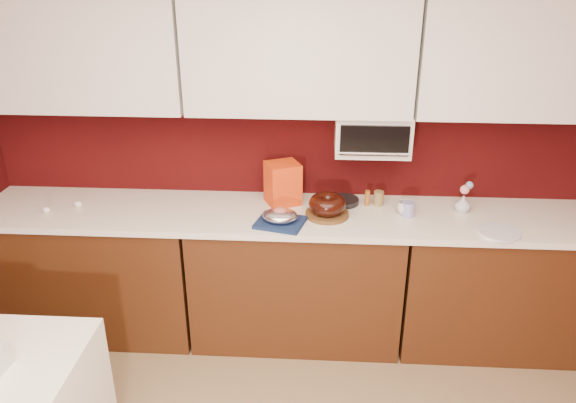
% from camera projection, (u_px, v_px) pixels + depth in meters
% --- Properties ---
extents(wall_back, '(4.00, 0.02, 2.50)m').
position_uv_depth(wall_back, '(299.00, 143.00, 3.61)').
color(wall_back, '#3B0808').
rests_on(wall_back, floor).
extents(base_cabinet_left, '(1.31, 0.58, 0.86)m').
position_uv_depth(base_cabinet_left, '(97.00, 271.00, 3.74)').
color(base_cabinet_left, '#43210D').
rests_on(base_cabinet_left, floor).
extents(base_cabinet_center, '(1.31, 0.58, 0.86)m').
position_uv_depth(base_cabinet_center, '(296.00, 278.00, 3.67)').
color(base_cabinet_center, '#43210D').
rests_on(base_cabinet_center, floor).
extents(base_cabinet_right, '(1.31, 0.58, 0.86)m').
position_uv_depth(base_cabinet_right, '(504.00, 284.00, 3.59)').
color(base_cabinet_right, '#43210D').
rests_on(base_cabinet_right, floor).
extents(countertop, '(4.00, 0.62, 0.04)m').
position_uv_depth(countertop, '(297.00, 216.00, 3.48)').
color(countertop, white).
rests_on(countertop, base_cabinet_center).
extents(upper_cabinet_left, '(1.31, 0.33, 0.70)m').
position_uv_depth(upper_cabinet_left, '(72.00, 50.00, 3.29)').
color(upper_cabinet_left, white).
rests_on(upper_cabinet_left, wall_back).
extents(upper_cabinet_center, '(1.31, 0.33, 0.70)m').
position_uv_depth(upper_cabinet_center, '(299.00, 52.00, 3.22)').
color(upper_cabinet_center, white).
rests_on(upper_cabinet_center, wall_back).
extents(upper_cabinet_right, '(1.31, 0.33, 0.70)m').
position_uv_depth(upper_cabinet_right, '(536.00, 55.00, 3.14)').
color(upper_cabinet_right, white).
rests_on(upper_cabinet_right, wall_back).
extents(toaster_oven, '(0.45, 0.30, 0.25)m').
position_uv_depth(toaster_oven, '(372.00, 132.00, 3.40)').
color(toaster_oven, white).
rests_on(toaster_oven, upper_cabinet_center).
extents(toaster_oven_door, '(0.40, 0.02, 0.18)m').
position_uv_depth(toaster_oven_door, '(374.00, 141.00, 3.26)').
color(toaster_oven_door, black).
rests_on(toaster_oven_door, toaster_oven).
extents(toaster_oven_handle, '(0.42, 0.02, 0.02)m').
position_uv_depth(toaster_oven_handle, '(374.00, 154.00, 3.28)').
color(toaster_oven_handle, silver).
rests_on(toaster_oven_handle, toaster_oven).
extents(cake_base, '(0.33, 0.33, 0.02)m').
position_uv_depth(cake_base, '(327.00, 214.00, 3.43)').
color(cake_base, brown).
rests_on(cake_base, countertop).
extents(bundt_cake, '(0.26, 0.26, 0.09)m').
position_uv_depth(bundt_cake, '(327.00, 204.00, 3.40)').
color(bundt_cake, black).
rests_on(bundt_cake, cake_base).
extents(navy_towel, '(0.32, 0.29, 0.02)m').
position_uv_depth(navy_towel, '(280.00, 222.00, 3.33)').
color(navy_towel, '#14254C').
rests_on(navy_towel, countertop).
extents(foil_ham_nest, '(0.26, 0.24, 0.08)m').
position_uv_depth(foil_ham_nest, '(280.00, 216.00, 3.31)').
color(foil_ham_nest, white).
rests_on(foil_ham_nest, navy_towel).
extents(roasted_ham, '(0.11, 0.10, 0.06)m').
position_uv_depth(roasted_ham, '(280.00, 212.00, 3.30)').
color(roasted_ham, '#C06358').
rests_on(roasted_ham, foil_ham_nest).
extents(pandoro_box, '(0.25, 0.25, 0.27)m').
position_uv_depth(pandoro_box, '(283.00, 183.00, 3.56)').
color(pandoro_box, red).
rests_on(pandoro_box, countertop).
extents(dark_pan, '(0.24, 0.24, 0.03)m').
position_uv_depth(dark_pan, '(344.00, 201.00, 3.60)').
color(dark_pan, black).
rests_on(dark_pan, countertop).
extents(coffee_mug, '(0.13, 0.13, 0.10)m').
position_uv_depth(coffee_mug, '(406.00, 207.00, 3.43)').
color(coffee_mug, white).
rests_on(coffee_mug, countertop).
extents(blue_jar, '(0.09, 0.09, 0.09)m').
position_uv_depth(blue_jar, '(408.00, 209.00, 3.42)').
color(blue_jar, '#1C2F9D').
rests_on(blue_jar, countertop).
extents(flower_vase, '(0.10, 0.10, 0.12)m').
position_uv_depth(flower_vase, '(463.00, 203.00, 3.47)').
color(flower_vase, silver).
rests_on(flower_vase, countertop).
extents(flower_pink, '(0.06, 0.06, 0.06)m').
position_uv_depth(flower_pink, '(465.00, 190.00, 3.43)').
color(flower_pink, pink).
rests_on(flower_pink, flower_vase).
extents(flower_blue, '(0.05, 0.05, 0.05)m').
position_uv_depth(flower_blue, '(469.00, 185.00, 3.44)').
color(flower_blue, '#7CA1C7').
rests_on(flower_blue, flower_vase).
extents(china_plate, '(0.28, 0.28, 0.01)m').
position_uv_depth(china_plate, '(499.00, 232.00, 3.22)').
color(china_plate, white).
rests_on(china_plate, countertop).
extents(amber_bottle, '(0.04, 0.04, 0.10)m').
position_uv_depth(amber_bottle, '(367.00, 198.00, 3.56)').
color(amber_bottle, '#90531A').
rests_on(amber_bottle, countertop).
extents(paper_cup, '(0.08, 0.08, 0.09)m').
position_uv_depth(paper_cup, '(379.00, 198.00, 3.56)').
color(paper_cup, olive).
rests_on(paper_cup, countertop).
extents(egg_left, '(0.06, 0.05, 0.04)m').
position_uv_depth(egg_left, '(46.00, 210.00, 3.47)').
color(egg_left, white).
rests_on(egg_left, countertop).
extents(egg_right, '(0.06, 0.04, 0.04)m').
position_uv_depth(egg_right, '(78.00, 204.00, 3.54)').
color(egg_right, white).
rests_on(egg_right, countertop).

